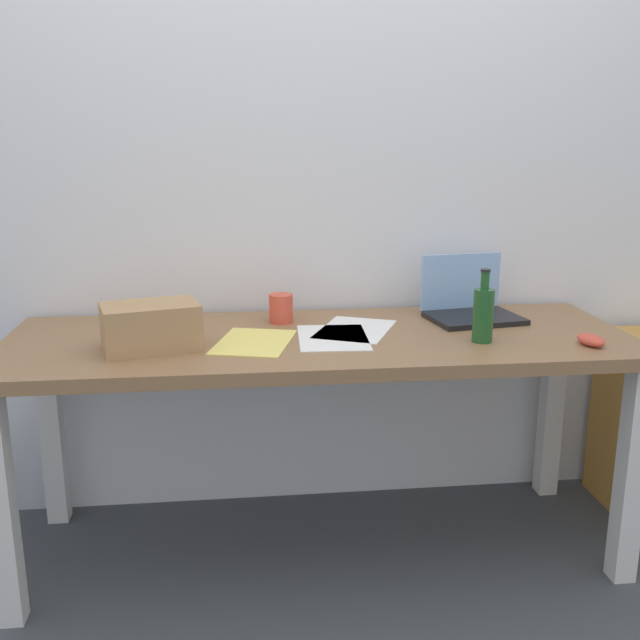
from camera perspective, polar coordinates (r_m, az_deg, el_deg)
The scene contains 11 objects.
ground_plane at distance 2.55m, azimuth -0.00°, elevation -17.36°, with size 8.00×8.00×0.00m, color #42474C.
back_wall at distance 2.57m, azimuth -1.06°, elevation 13.49°, with size 5.20×0.08×2.60m, color white.
desk at distance 2.28m, azimuth -0.00°, elevation -3.53°, with size 1.94×0.69×0.73m.
laptop_right at distance 2.50m, azimuth 11.72°, elevation 1.11°, with size 0.33×0.27×0.21m.
beer_bottle at distance 2.22m, azimuth 12.74°, elevation 0.52°, with size 0.06×0.06×0.22m.
computer_mouse at distance 2.28m, azimuth 20.58°, elevation -1.48°, with size 0.06×0.10×0.03m, color #D84C38.
cardboard_box at distance 2.15m, azimuth -13.20°, elevation -0.50°, with size 0.27×0.17×0.13m, color tan.
coffee_mug at distance 2.40m, azimuth -3.09°, elevation 0.93°, with size 0.08×0.08×0.10m, color #D84C38.
paper_sheet_near_back at distance 2.32m, azimuth 2.78°, elevation -0.75°, with size 0.21×0.30×0.00m, color white.
paper_yellow_folder at distance 2.18m, azimuth -5.22°, elevation -1.73°, with size 0.21×0.30×0.00m, color #F4E06B.
paper_sheet_center at distance 2.22m, azimuth 1.02°, elevation -1.39°, with size 0.21×0.30×0.00m, color white.
Camera 1 is at (-0.25, -2.15, 1.34)m, focal length 40.60 mm.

